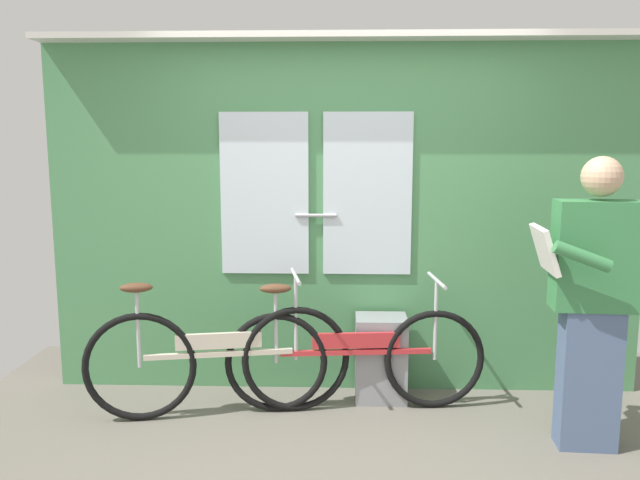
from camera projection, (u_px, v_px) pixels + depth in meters
train_door_wall at (344, 211)px, 4.36m from camera, size 4.07×0.28×2.43m
bicycle_near_door at (218, 360)px, 4.01m from camera, size 1.66×0.48×0.91m
bicycle_leaning_behind at (354, 357)px, 4.11m from camera, size 1.69×0.44×0.87m
passenger_reading_newspaper at (592, 298)px, 3.53m from camera, size 0.58×0.50×1.66m
trash_bin_by_wall at (381, 358)px, 4.29m from camera, size 0.34×0.28×0.58m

